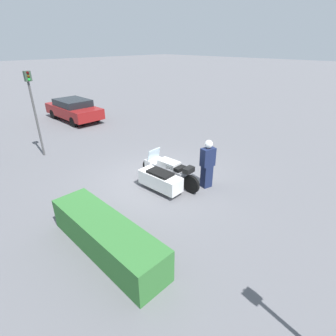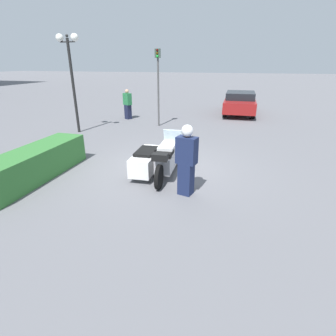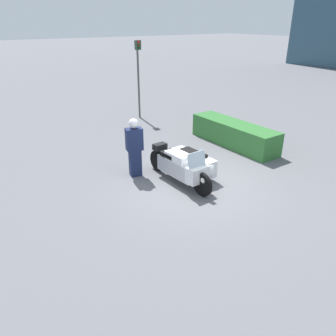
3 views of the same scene
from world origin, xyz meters
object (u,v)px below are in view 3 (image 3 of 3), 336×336
traffic_light_far (138,68)px  police_motorcycle (187,165)px  officer_rider (135,146)px  hedge_bush_curbside (234,134)px

traffic_light_far → police_motorcycle: bearing=-17.3°
police_motorcycle → traffic_light_far: traffic_light_far is taller
police_motorcycle → officer_rider: bearing=-138.6°
officer_rider → traffic_light_far: (-5.43, 3.31, 1.35)m
hedge_bush_curbside → traffic_light_far: (-5.21, -0.99, 1.85)m
hedge_bush_curbside → traffic_light_far: 5.61m
police_motorcycle → officer_rider: (-1.12, -1.10, 0.46)m
hedge_bush_curbside → traffic_light_far: bearing=-169.2°
police_motorcycle → hedge_bush_curbside: 3.48m
police_motorcycle → hedge_bush_curbside: (-1.34, 3.21, -0.04)m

